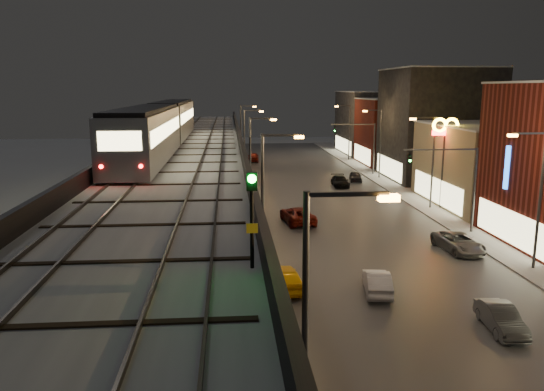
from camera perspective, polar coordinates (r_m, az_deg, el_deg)
name	(u,v)px	position (r m, az deg, el deg)	size (l,w,h in m)	color
road_surface	(327,202)	(55.64, 5.98, -0.66)	(17.00, 120.00, 0.06)	#46474D
sidewalk_right	(421,200)	(58.30, 15.68, -0.43)	(4.00, 120.00, 0.14)	#9FA1A8
under_viaduct_pavement	(197,204)	(54.79, -8.04, -0.89)	(11.00, 120.00, 0.06)	#9FA1A8
elevated_viaduct	(194,153)	(50.76, -8.41, 4.52)	(9.00, 100.00, 6.30)	black
viaduct_trackbed	(194,145)	(50.80, -8.44, 5.39)	(8.40, 100.00, 0.32)	#B2B7C1
viaduct_parapet_streetside	(240,140)	(50.69, -3.50, 6.01)	(0.30, 100.00, 1.10)	black
viaduct_parapet_far	(147,140)	(51.25, -13.32, 5.78)	(0.30, 100.00, 1.10)	black
building_c	(497,165)	(57.58, 23.01, 2.99)	(12.20, 15.20, 8.16)	#837559
building_d	(437,125)	(71.76, 17.30, 7.29)	(12.20, 13.20, 14.16)	black
building_e	(401,132)	(85.02, 13.71, 6.70)	(12.20, 12.20, 10.16)	#5C1C17
building_f	(376,123)	(98.34, 11.16, 7.70)	(12.20, 16.20, 11.16)	#2F2E30
streetlight_left_0	(315,325)	(15.07, 4.62, -13.70)	(2.57, 0.28, 9.00)	#38383A
streetlight_left_1	(267,196)	(32.18, -0.53, -0.02)	(2.57, 0.28, 9.00)	#38383A
streetlight_right_1	(537,191)	(37.52, 26.59, 0.41)	(2.56, 0.28, 9.00)	#38383A
streetlight_left_2	(253,158)	(49.92, -2.05, 4.07)	(2.57, 0.28, 9.00)	#38383A
streetlight_right_2	(430,156)	(53.52, 16.68, 4.10)	(2.56, 0.28, 9.00)	#38383A
streetlight_left_3	(246,140)	(67.79, -2.77, 6.01)	(2.57, 0.28, 9.00)	#38383A
streetlight_right_3	(379,139)	(70.49, 11.39, 6.01)	(2.56, 0.28, 9.00)	#38383A
streetlight_left_4	(243,129)	(85.72, -3.19, 7.14)	(2.57, 0.28, 9.00)	#38383A
streetlight_right_4	(348,128)	(87.87, 8.15, 7.15)	(2.56, 0.28, 9.00)	#38383A
traffic_light_rig_a	(461,179)	(45.07, 19.68, 1.67)	(6.10, 0.34, 7.00)	#38383A
traffic_light_rig_b	(366,142)	(73.20, 10.05, 5.67)	(6.10, 0.34, 7.00)	#38383A
subway_train	(162,125)	(48.11, -11.70, 7.44)	(3.12, 37.89, 3.73)	gray
rail_signal	(252,201)	(14.60, -2.18, -0.60)	(0.32, 0.41, 2.77)	black
car_taxi	(284,278)	(31.41, 1.25, -8.86)	(1.73, 4.29, 1.46)	#E8AB09
car_near_white	(377,283)	(31.47, 11.23, -9.20)	(1.39, 3.98, 1.31)	#B2B2C2
car_mid_silver	(298,216)	(46.44, 2.78, -2.18)	(2.34, 5.08, 1.41)	maroon
car_far_white	(253,157)	(85.52, -2.04, 4.13)	(1.79, 4.44, 1.51)	#67120A
car_onc_silver	(501,319)	(28.66, 23.38, -12.12)	(1.33, 3.81, 1.25)	#45484E
car_onc_dark	(459,243)	(40.71, 19.43, -4.85)	(2.22, 4.80, 1.34)	gray
car_onc_white	(340,182)	(64.14, 7.34, 1.48)	(1.78, 4.38, 1.27)	black
car_onc_red	(356,177)	(68.13, 8.99, 2.00)	(1.46, 3.62, 1.23)	black
sign_mcdonalds	(445,137)	(53.71, 18.10, 6.02)	(2.63, 0.30, 8.91)	#38383A
sign_carwash	(513,176)	(43.62, 24.47, 1.97)	(1.44, 0.35, 7.49)	#38383A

